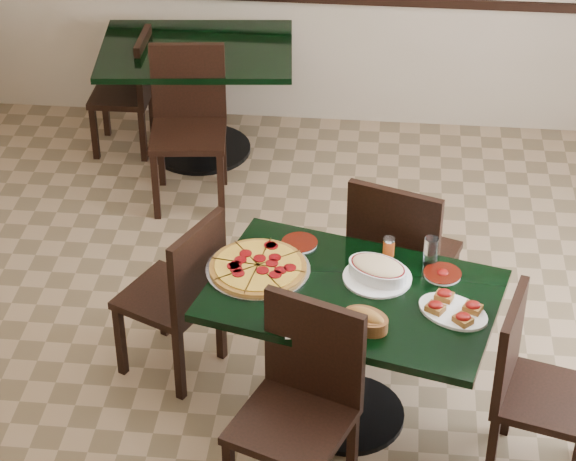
# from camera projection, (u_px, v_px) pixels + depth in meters

# --- Properties ---
(floor) EXTENTS (5.50, 5.50, 0.00)m
(floor) POSITION_uv_depth(u_px,v_px,m) (307.00, 379.00, 5.62)
(floor) COLOR #856A4D
(floor) RESTS_ON ground
(room_shell) EXTENTS (5.50, 5.50, 5.50)m
(room_shell) POSITION_uv_depth(u_px,v_px,m) (517.00, 30.00, 6.31)
(room_shell) COLOR white
(room_shell) RESTS_ON floor
(main_table) EXTENTS (1.43, 1.11, 0.75)m
(main_table) POSITION_uv_depth(u_px,v_px,m) (351.00, 324.00, 5.08)
(main_table) COLOR black
(main_table) RESTS_ON floor
(back_table) EXTENTS (1.29, 1.00, 0.75)m
(back_table) POSITION_uv_depth(u_px,v_px,m) (198.00, 80.00, 7.23)
(back_table) COLOR black
(back_table) RESTS_ON floor
(chair_far) EXTENTS (0.59, 0.59, 1.00)m
(chair_far) POSITION_uv_depth(u_px,v_px,m) (399.00, 254.00, 5.55)
(chair_far) COLOR black
(chair_far) RESTS_ON floor
(chair_near) EXTENTS (0.59, 0.59, 0.97)m
(chair_near) POSITION_uv_depth(u_px,v_px,m) (302.00, 397.00, 4.71)
(chair_near) COLOR black
(chair_near) RESTS_ON floor
(chair_right) EXTENTS (0.52, 0.52, 0.90)m
(chair_right) POSITION_uv_depth(u_px,v_px,m) (530.00, 381.00, 4.86)
(chair_right) COLOR black
(chair_right) RESTS_ON floor
(chair_left) EXTENTS (0.56, 0.56, 0.90)m
(chair_left) POSITION_uv_depth(u_px,v_px,m) (182.00, 290.00, 5.40)
(chair_left) COLOR black
(chair_left) RESTS_ON floor
(back_chair_near) EXTENTS (0.50, 0.50, 0.97)m
(back_chair_near) POSITION_uv_depth(u_px,v_px,m) (188.00, 116.00, 6.78)
(back_chair_near) COLOR black
(back_chair_near) RESTS_ON floor
(back_chair_left) EXTENTS (0.38, 0.38, 0.82)m
(back_chair_left) POSITION_uv_depth(u_px,v_px,m) (132.00, 87.00, 7.31)
(back_chair_left) COLOR black
(back_chair_left) RESTS_ON floor
(pepperoni_pizza) EXTENTS (0.48, 0.48, 0.04)m
(pepperoni_pizza) POSITION_uv_depth(u_px,v_px,m) (258.00, 268.00, 5.10)
(pepperoni_pizza) COLOR silver
(pepperoni_pizza) RESTS_ON main_table
(lasagna_casserole) EXTENTS (0.33, 0.31, 0.09)m
(lasagna_casserole) POSITION_uv_depth(u_px,v_px,m) (378.00, 270.00, 5.04)
(lasagna_casserole) COLOR white
(lasagna_casserole) RESTS_ON main_table
(bread_basket) EXTENTS (0.24, 0.22, 0.09)m
(bread_basket) POSITION_uv_depth(u_px,v_px,m) (366.00, 320.00, 4.75)
(bread_basket) COLOR brown
(bread_basket) RESTS_ON main_table
(bruschetta_platter) EXTENTS (0.39, 0.36, 0.05)m
(bruschetta_platter) POSITION_uv_depth(u_px,v_px,m) (453.00, 309.00, 4.84)
(bruschetta_platter) COLOR white
(bruschetta_platter) RESTS_ON main_table
(side_plate_near) EXTENTS (0.17, 0.17, 0.02)m
(side_plate_near) POSITION_uv_depth(u_px,v_px,m) (319.00, 324.00, 4.78)
(side_plate_near) COLOR white
(side_plate_near) RESTS_ON main_table
(side_plate_far_r) EXTENTS (0.17, 0.17, 0.03)m
(side_plate_far_r) POSITION_uv_depth(u_px,v_px,m) (442.00, 274.00, 5.08)
(side_plate_far_r) COLOR white
(side_plate_far_r) RESTS_ON main_table
(side_plate_far_l) EXTENTS (0.17, 0.17, 0.02)m
(side_plate_far_l) POSITION_uv_depth(u_px,v_px,m) (300.00, 243.00, 5.28)
(side_plate_far_l) COLOR white
(side_plate_far_l) RESTS_ON main_table
(napkin_setting) EXTENTS (0.15, 0.15, 0.01)m
(napkin_setting) POSITION_uv_depth(u_px,v_px,m) (302.00, 329.00, 4.76)
(napkin_setting) COLOR white
(napkin_setting) RESTS_ON main_table
(water_glass_a) EXTENTS (0.07, 0.07, 0.14)m
(water_glass_a) POSITION_uv_depth(u_px,v_px,m) (431.00, 251.00, 5.12)
(water_glass_a) COLOR white
(water_glass_a) RESTS_ON main_table
(water_glass_b) EXTENTS (0.07, 0.07, 0.15)m
(water_glass_b) POSITION_uv_depth(u_px,v_px,m) (276.00, 307.00, 4.76)
(water_glass_b) COLOR white
(water_glass_b) RESTS_ON main_table
(pepper_shaker) EXTENTS (0.06, 0.06, 0.10)m
(pepper_shaker) POSITION_uv_depth(u_px,v_px,m) (389.00, 246.00, 5.19)
(pepper_shaker) COLOR #AA4112
(pepper_shaker) RESTS_ON main_table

